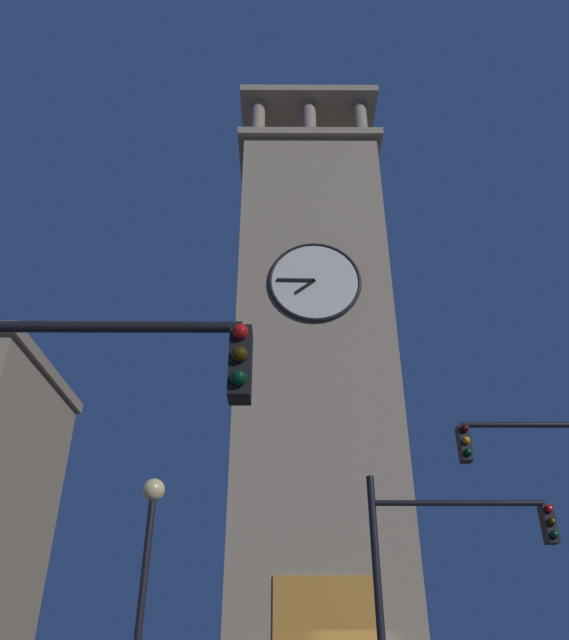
% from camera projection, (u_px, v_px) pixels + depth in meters
% --- Properties ---
extents(clocktower, '(6.93, 8.25, 29.43)m').
position_uv_depth(clocktower, '(312.00, 383.00, 26.22)').
color(clocktower, gray).
rests_on(clocktower, ground_plane).
extents(traffic_signal_far, '(3.77, 0.41, 5.07)m').
position_uv_depth(traffic_signal_far, '(441.00, 563.00, 11.74)').
color(traffic_signal_far, black).
rests_on(traffic_signal_far, ground_plane).
extents(street_lamp, '(0.44, 0.44, 4.85)m').
position_uv_depth(street_lamp, '(147.00, 555.00, 11.23)').
color(street_lamp, black).
rests_on(street_lamp, ground_plane).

